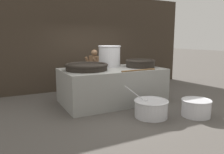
% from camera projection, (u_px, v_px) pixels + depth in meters
% --- Properties ---
extents(ground_plane, '(60.00, 60.00, 0.00)m').
position_uv_depth(ground_plane, '(112.00, 102.00, 6.67)').
color(ground_plane, '#56514C').
extents(back_wall, '(8.56, 0.24, 3.54)m').
position_uv_depth(back_wall, '(86.00, 42.00, 8.31)').
color(back_wall, '#382D23').
rests_on(back_wall, ground_plane).
extents(hearth_platform, '(2.96, 1.72, 1.02)m').
position_uv_depth(hearth_platform, '(112.00, 85.00, 6.58)').
color(hearth_platform, gray).
rests_on(hearth_platform, ground_plane).
extents(giant_wok_near, '(1.21, 1.21, 0.19)m').
position_uv_depth(giant_wok_near, '(87.00, 67.00, 6.13)').
color(giant_wok_near, black).
rests_on(giant_wok_near, hearth_platform).
extents(giant_wok_far, '(0.93, 0.93, 0.23)m').
position_uv_depth(giant_wok_far, '(140.00, 63.00, 6.84)').
color(giant_wok_far, black).
rests_on(giant_wok_far, hearth_platform).
extents(stock_pot, '(0.73, 0.73, 0.67)m').
position_uv_depth(stock_pot, '(109.00, 56.00, 6.94)').
color(stock_pot, silver).
rests_on(stock_pot, hearth_platform).
extents(stirring_paddle, '(1.10, 0.11, 0.04)m').
position_uv_depth(stirring_paddle, '(140.00, 70.00, 6.05)').
color(stirring_paddle, brown).
rests_on(stirring_paddle, hearth_platform).
extents(cook, '(0.43, 0.61, 1.53)m').
position_uv_depth(cook, '(94.00, 70.00, 7.69)').
color(cook, '#8C6647').
rests_on(cook, ground_plane).
extents(prep_bowl_vegetables, '(0.94, 0.87, 0.76)m').
position_uv_depth(prep_bowl_vegetables, '(151.00, 108.00, 5.33)').
color(prep_bowl_vegetables, silver).
rests_on(prep_bowl_vegetables, ground_plane).
extents(prep_bowl_meat, '(0.72, 0.72, 0.42)m').
position_uv_depth(prep_bowl_meat, '(196.00, 107.00, 5.38)').
color(prep_bowl_meat, silver).
rests_on(prep_bowl_meat, ground_plane).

